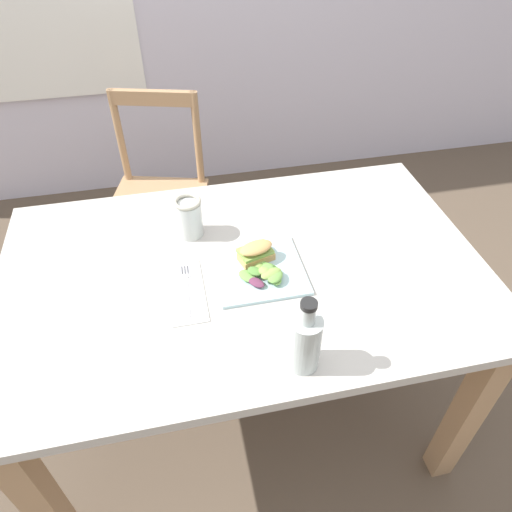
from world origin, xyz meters
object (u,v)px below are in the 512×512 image
Objects in this scene: chair_wooden_far at (159,197)px; bottle_cold_brew at (305,344)px; plate_lunch at (259,270)px; dining_table at (244,297)px; fork_on_napkin at (186,286)px; sandwich_half_front at (256,252)px; mason_jar_iced_tea at (189,219)px.

bottle_cold_brew reaches higher than chair_wooden_far.
plate_lunch is 0.33m from bottle_cold_brew.
plate_lunch reaches higher than dining_table.
fork_on_napkin is (0.06, -0.87, 0.30)m from chair_wooden_far.
chair_wooden_far reaches higher than dining_table.
sandwich_half_front is 0.58× the size of fork_on_napkin.
plate_lunch is (0.27, -0.85, 0.30)m from chair_wooden_far.
chair_wooden_far is at bearing 107.47° from plate_lunch.
bottle_cold_brew is (0.30, -1.16, 0.36)m from chair_wooden_far.
dining_table is 0.13m from plate_lunch.
fork_on_napkin is at bearing -165.57° from dining_table.
chair_wooden_far is at bearing 98.81° from mason_jar_iced_tea.
plate_lunch is at bearing 5.67° from fork_on_napkin.
dining_table is at bearing 14.43° from fork_on_napkin.
dining_table is at bearing -74.61° from chair_wooden_far.
bottle_cold_brew is at bearing -69.03° from mason_jar_iced_tea.
sandwich_half_front is (0.04, 0.02, 0.16)m from dining_table.
sandwich_half_front reaches higher than dining_table.
sandwich_half_front is 0.87× the size of mason_jar_iced_tea.
chair_wooden_far is 3.61× the size of plate_lunch.
fork_on_napkin is 0.91× the size of bottle_cold_brew.
plate_lunch is 1.18× the size of bottle_cold_brew.
bottle_cold_brew is (0.24, -0.30, 0.06)m from fork_on_napkin.
mason_jar_iced_tea is (-0.17, 0.20, 0.05)m from plate_lunch.
mason_jar_iced_tea reaches higher than sandwich_half_front.
bottle_cold_brew is at bearing -84.21° from plate_lunch.
bottle_cold_brew is (0.03, -0.35, 0.03)m from sandwich_half_front.
bottle_cold_brew is at bearing -84.67° from sandwich_half_front.
fork_on_napkin is at bearing -174.33° from plate_lunch.
fork_on_napkin is at bearing -164.17° from sandwich_half_front.
mason_jar_iced_tea is (0.10, -0.65, 0.35)m from chair_wooden_far.
dining_table is 0.21m from fork_on_napkin.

